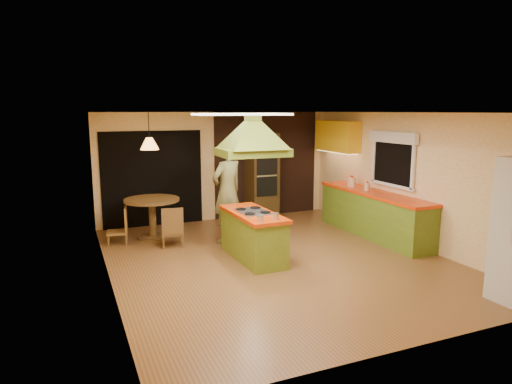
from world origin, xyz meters
name	(u,v)px	position (x,y,z in m)	size (l,w,h in m)	color
ground	(277,259)	(0.00, 0.00, 0.00)	(6.50, 6.50, 0.00)	brown
room_walls	(278,188)	(0.00, 0.00, 1.25)	(5.50, 6.50, 6.50)	#FFE9B6
ceiling_plane	(278,113)	(0.00, 0.00, 2.50)	(6.50, 6.50, 0.00)	silver
brick_panel	(267,164)	(1.25, 3.23, 1.25)	(2.64, 0.03, 2.50)	#381E14
nook_opening	(153,179)	(-1.50, 3.23, 1.05)	(2.20, 0.03, 2.10)	black
right_counter	(373,214)	(2.45, 0.60, 0.46)	(0.62, 3.05, 0.92)	olive
upper_cabinets	(337,136)	(2.57, 2.20, 1.95)	(0.34, 1.40, 0.70)	yellow
window_right	(393,150)	(2.70, 0.40, 1.77)	(0.12, 1.35, 1.06)	black
fluor_panel	(242,114)	(-1.10, -1.20, 2.48)	(1.20, 0.60, 0.03)	white
kitchen_island	(253,235)	(-0.36, 0.22, 0.42)	(0.69, 1.65, 0.84)	olive
range_hood	(253,128)	(-0.36, 0.22, 2.25)	(1.14, 0.84, 0.80)	olive
man	(227,192)	(-0.41, 1.39, 0.99)	(0.72, 0.47, 1.98)	brown
wall_oven	(262,176)	(1.00, 2.95, 1.01)	(0.69, 0.63, 2.01)	#473316
dining_table	(152,210)	(-1.72, 2.18, 0.57)	(1.09, 1.09, 0.81)	brown
chair_left	(117,226)	(-2.42, 2.08, 0.35)	(0.38, 0.38, 0.70)	brown
chair_near	(172,226)	(-1.47, 1.53, 0.38)	(0.42, 0.42, 0.76)	brown
pendant_lamp	(149,144)	(-1.72, 2.18, 1.90)	(0.36, 0.36, 0.23)	#FF9E3F
canister_large	(351,182)	(2.40, 1.36, 1.02)	(0.14, 0.14, 0.20)	#FAE9C9
canister_medium	(352,182)	(2.40, 1.29, 1.02)	(0.14, 0.14, 0.20)	#FFE9CD
canister_small	(367,187)	(2.40, 0.78, 1.00)	(0.11, 0.11, 0.15)	#F2E5C3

